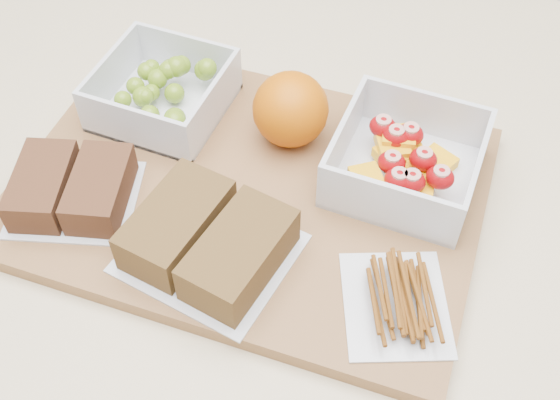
# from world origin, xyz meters

# --- Properties ---
(cutting_board) EXTENTS (0.43, 0.32, 0.02)m
(cutting_board) POSITION_xyz_m (-0.02, 0.02, 0.91)
(cutting_board) COLOR olive
(cutting_board) RESTS_ON counter
(grape_container) EXTENTS (0.12, 0.12, 0.05)m
(grape_container) POSITION_xyz_m (-0.14, 0.09, 0.94)
(grape_container) COLOR silver
(grape_container) RESTS_ON cutting_board
(fruit_container) EXTENTS (0.13, 0.13, 0.05)m
(fruit_container) POSITION_xyz_m (0.10, 0.09, 0.94)
(fruit_container) COLOR silver
(fruit_container) RESTS_ON cutting_board
(orange) EXTENTS (0.07, 0.07, 0.07)m
(orange) POSITION_xyz_m (-0.01, 0.10, 0.95)
(orange) COLOR #CD5E04
(orange) RESTS_ON cutting_board
(sandwich_bag_left) EXTENTS (0.14, 0.13, 0.03)m
(sandwich_bag_left) POSITION_xyz_m (-0.16, -0.05, 0.93)
(sandwich_bag_left) COLOR silver
(sandwich_bag_left) RESTS_ON cutting_board
(sandwich_bag_center) EXTENTS (0.15, 0.14, 0.04)m
(sandwich_bag_center) POSITION_xyz_m (-0.02, -0.06, 0.94)
(sandwich_bag_center) COLOR silver
(sandwich_bag_center) RESTS_ON cutting_board
(pretzel_bag) EXTENTS (0.12, 0.13, 0.02)m
(pretzel_bag) POSITION_xyz_m (0.14, -0.05, 0.93)
(pretzel_bag) COLOR silver
(pretzel_bag) RESTS_ON cutting_board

